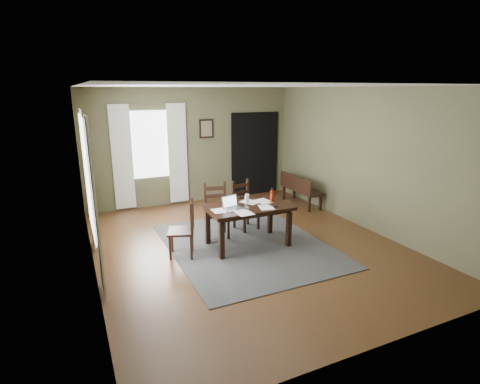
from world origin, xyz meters
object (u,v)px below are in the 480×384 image
dining_table (248,210)px  chair_end (184,229)px  laptop (232,205)px  water_bottle (272,196)px  chair_back_left (216,211)px  bench (299,187)px  chair_back_right (245,206)px

dining_table → chair_end: size_ratio=1.53×
laptop → water_bottle: size_ratio=1.46×
chair_back_left → water_bottle: bearing=-27.4°
chair_end → laptop: (0.82, -0.06, 0.32)m
laptop → chair_end: bearing=161.0°
chair_end → water_bottle: 1.65m
chair_back_left → chair_end: bearing=-131.5°
dining_table → chair_back_left: chair_back_left is taller
dining_table → bench: 2.70m
chair_end → chair_back_right: size_ratio=1.00×
laptop → water_bottle: water_bottle is taller
chair_back_right → water_bottle: 0.87m
chair_end → laptop: bearing=105.3°
dining_table → chair_back_left: (-0.33, 0.65, -0.15)m
chair_back_right → laptop: size_ratio=2.60×
bench → water_bottle: bearing=134.4°
chair_back_left → water_bottle: size_ratio=4.00×
chair_back_left → chair_back_right: 0.65m
bench → dining_table: bearing=127.4°
bench → water_bottle: size_ratio=5.12×
chair_back_right → chair_end: bearing=-164.5°
dining_table → bench: (2.14, 1.64, -0.21)m
chair_back_right → water_bottle: bearing=-89.4°
chair_back_left → water_bottle: (0.81, -0.64, 0.36)m
bench → chair_back_right: bearing=115.2°
dining_table → laptop: size_ratio=3.99×
dining_table → chair_end: chair_end is taller
dining_table → chair_back_left: size_ratio=1.46×
dining_table → laptop: (-0.31, -0.03, 0.14)m
laptop → water_bottle: bearing=-11.8°
chair_back_right → bench: (1.83, 0.86, -0.04)m
dining_table → water_bottle: 0.52m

